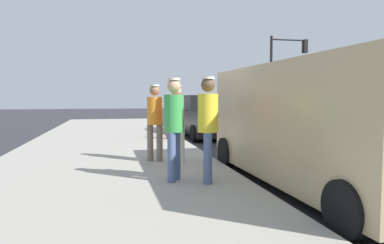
# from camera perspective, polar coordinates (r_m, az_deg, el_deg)

# --- Properties ---
(ground_plane) EXTENTS (80.00, 80.00, 0.00)m
(ground_plane) POSITION_cam_1_polar(r_m,az_deg,el_deg) (8.16, 11.75, -7.28)
(ground_plane) COLOR #2D2D33
(sidewalk_slab) EXTENTS (5.00, 32.00, 0.15)m
(sidewalk_slab) POSITION_cam_1_polar(r_m,az_deg,el_deg) (7.46, -13.87, -7.81)
(sidewalk_slab) COLOR #9E998E
(sidewalk_slab) RESTS_ON ground
(parking_meter_near) EXTENTS (0.14, 0.18, 1.52)m
(parking_meter_near) POSITION_cam_1_polar(r_m,az_deg,el_deg) (7.72, 2.18, 1.00)
(parking_meter_near) COLOR gray
(parking_meter_near) RESTS_ON sidewalk_slab
(pedestrian_in_red) EXTENTS (0.36, 0.34, 1.70)m
(pedestrian_in_red) POSITION_cam_1_polar(r_m,az_deg,el_deg) (7.66, -2.55, 0.56)
(pedestrian_in_red) COLOR beige
(pedestrian_in_red) RESTS_ON sidewalk_slab
(pedestrian_in_orange) EXTENTS (0.34, 0.34, 1.72)m
(pedestrian_in_orange) POSITION_cam_1_polar(r_m,az_deg,el_deg) (7.97, -6.02, 0.76)
(pedestrian_in_orange) COLOR #726656
(pedestrian_in_orange) RESTS_ON sidewalk_slab
(pedestrian_in_yellow) EXTENTS (0.34, 0.35, 1.78)m
(pedestrian_in_yellow) POSITION_cam_1_polar(r_m,az_deg,el_deg) (5.93, 2.56, 0.02)
(pedestrian_in_yellow) COLOR #4C608C
(pedestrian_in_yellow) RESTS_ON sidewalk_slab
(pedestrian_in_green) EXTENTS (0.34, 0.34, 1.76)m
(pedestrian_in_green) POSITION_cam_1_polar(r_m,az_deg,el_deg) (6.05, -2.92, 0.01)
(pedestrian_in_green) COLOR #4C608C
(pedestrian_in_green) RESTS_ON sidewalk_slab
(parked_van) EXTENTS (2.23, 5.25, 2.15)m
(parked_van) POSITION_cam_1_polar(r_m,az_deg,el_deg) (6.48, 19.68, -0.07)
(parked_van) COLOR tan
(parked_van) RESTS_ON ground
(parked_sedan_behind) EXTENTS (2.05, 4.45, 1.65)m
(parked_sedan_behind) POSITION_cam_1_polar(r_m,az_deg,el_deg) (14.25, 2.11, 0.71)
(parked_sedan_behind) COLOR black
(parked_sedan_behind) RESTS_ON ground
(traffic_light_corner) EXTENTS (2.48, 0.42, 5.20)m
(traffic_light_corner) POSITION_cam_1_polar(r_m,az_deg,el_deg) (22.38, 14.58, 8.92)
(traffic_light_corner) COLOR black
(traffic_light_corner) RESTS_ON ground
(fire_hydrant) EXTENTS (0.24, 0.24, 0.86)m
(fire_hydrant) POSITION_cam_1_polar(r_m,az_deg,el_deg) (12.18, -3.62, -0.74)
(fire_hydrant) COLOR red
(fire_hydrant) RESTS_ON sidewalk_slab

